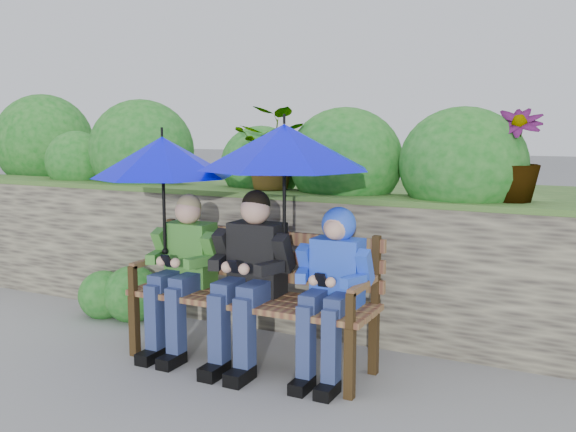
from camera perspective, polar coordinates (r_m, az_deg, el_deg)
The scene contains 8 objects.
ground at distance 4.24m, azimuth -0.62°, elevation -13.00°, with size 60.00×60.00×0.00m, color gray.
garden_backdrop at distance 5.57m, azimuth 5.30°, elevation -1.27°, with size 8.04×2.85×1.87m.
park_bench at distance 4.15m, azimuth -2.95°, elevation -6.33°, with size 1.64×0.48×0.86m.
boy_left at distance 4.34m, azimuth -9.34°, elevation -4.34°, with size 0.47×0.55×1.07m.
boy_middle at distance 4.06m, azimuth -3.44°, elevation -4.83°, with size 0.51×0.59×1.12m.
boy_right at distance 3.83m, azimuth 3.98°, elevation -5.52°, with size 0.45×0.55×1.04m.
umbrella_left at distance 4.31m, azimuth -11.09°, elevation 5.16°, with size 0.93×0.93×0.85m.
umbrella_right at distance 3.91m, azimuth -0.34°, elevation 6.17°, with size 1.08×1.08×0.91m.
Camera 1 is at (1.80, -3.52, 1.53)m, focal length 40.00 mm.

